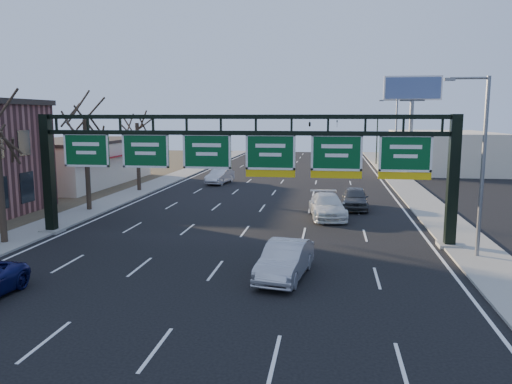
# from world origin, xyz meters

# --- Properties ---
(ground) EXTENTS (160.00, 160.00, 0.00)m
(ground) POSITION_xyz_m (0.00, 0.00, 0.00)
(ground) COLOR black
(ground) RESTS_ON ground
(sidewalk_left) EXTENTS (3.00, 120.00, 0.12)m
(sidewalk_left) POSITION_xyz_m (-12.80, 20.00, 0.06)
(sidewalk_left) COLOR gray
(sidewalk_left) RESTS_ON ground
(sidewalk_right) EXTENTS (3.00, 120.00, 0.12)m
(sidewalk_right) POSITION_xyz_m (12.80, 20.00, 0.06)
(sidewalk_right) COLOR gray
(sidewalk_right) RESTS_ON ground
(lane_markings) EXTENTS (21.60, 120.00, 0.01)m
(lane_markings) POSITION_xyz_m (0.00, 20.00, 0.01)
(lane_markings) COLOR white
(lane_markings) RESTS_ON ground
(sign_gantry) EXTENTS (24.60, 1.20, 7.20)m
(sign_gantry) POSITION_xyz_m (0.16, 8.00, 4.63)
(sign_gantry) COLOR black
(sign_gantry) RESTS_ON ground
(cream_strip) EXTENTS (10.90, 18.40, 4.70)m
(cream_strip) POSITION_xyz_m (-21.48, 29.00, 2.36)
(cream_strip) COLOR #C1B5A0
(cream_strip) RESTS_ON ground
(building_right_distant) EXTENTS (12.00, 20.00, 5.00)m
(building_right_distant) POSITION_xyz_m (20.00, 50.00, 2.50)
(building_right_distant) COLOR #C1B5A0
(building_right_distant) RESTS_ON ground
(tree_mid) EXTENTS (3.60, 3.60, 9.24)m
(tree_mid) POSITION_xyz_m (-12.80, 15.00, 7.85)
(tree_mid) COLOR black
(tree_mid) RESTS_ON sidewalk_left
(tree_far) EXTENTS (3.60, 3.60, 8.86)m
(tree_far) POSITION_xyz_m (-12.80, 25.00, 7.48)
(tree_far) COLOR black
(tree_far) RESTS_ON sidewalk_left
(streetlight_near) EXTENTS (2.15, 0.22, 9.00)m
(streetlight_near) POSITION_xyz_m (12.47, 6.00, 5.08)
(streetlight_near) COLOR slate
(streetlight_near) RESTS_ON sidewalk_right
(streetlight_far) EXTENTS (2.15, 0.22, 9.00)m
(streetlight_far) POSITION_xyz_m (12.47, 40.00, 5.08)
(streetlight_far) COLOR slate
(streetlight_far) RESTS_ON sidewalk_right
(billboard_right) EXTENTS (7.00, 0.50, 12.00)m
(billboard_right) POSITION_xyz_m (15.00, 44.98, 9.06)
(billboard_right) COLOR slate
(billboard_right) RESTS_ON ground
(traffic_signal_mast) EXTENTS (10.16, 0.54, 7.00)m
(traffic_signal_mast) POSITION_xyz_m (5.69, 55.00, 5.50)
(traffic_signal_mast) COLOR black
(traffic_signal_mast) RESTS_ON ground
(car_silver_sedan) EXTENTS (2.41, 5.03, 1.59)m
(car_silver_sedan) POSITION_xyz_m (3.29, 1.46, 0.79)
(car_silver_sedan) COLOR #A5A5AA
(car_silver_sedan) RESTS_ON ground
(car_white_wagon) EXTENTS (3.00, 5.93, 1.65)m
(car_white_wagon) POSITION_xyz_m (5.02, 15.08, 0.83)
(car_white_wagon) COLOR white
(car_white_wagon) RESTS_ON ground
(car_grey_far) EXTENTS (2.10, 4.94, 1.67)m
(car_grey_far) POSITION_xyz_m (7.10, 18.79, 0.83)
(car_grey_far) COLOR #404245
(car_grey_far) RESTS_ON ground
(car_silver_distant) EXTENTS (2.44, 4.92, 1.55)m
(car_silver_distant) POSITION_xyz_m (-6.38, 31.47, 0.78)
(car_silver_distant) COLOR silver
(car_silver_distant) RESTS_ON ground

